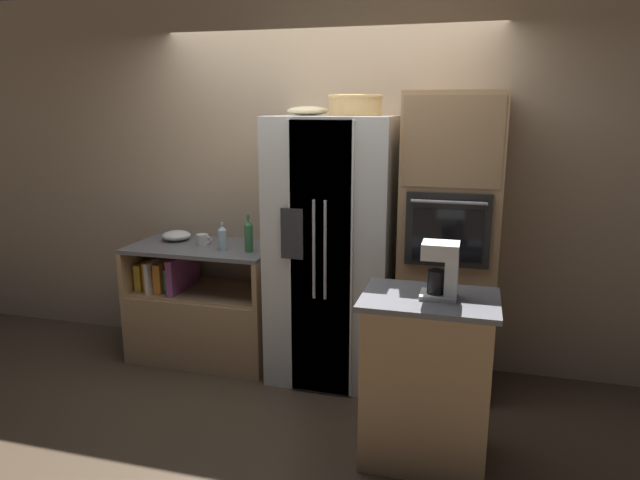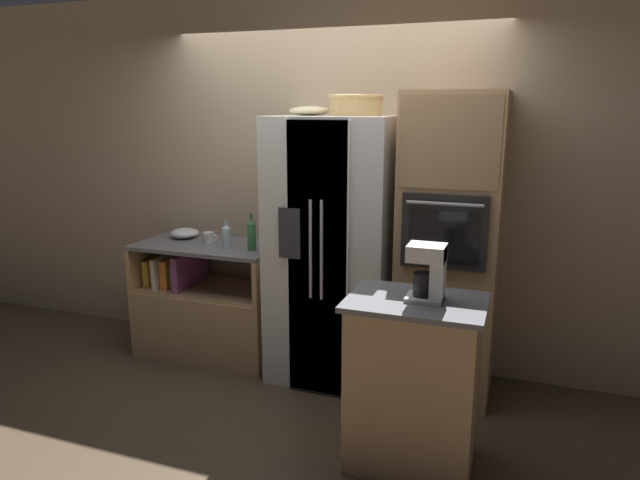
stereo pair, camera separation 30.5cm
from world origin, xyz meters
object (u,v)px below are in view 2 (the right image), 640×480
(fruit_bowl, at_px, (310,111))
(bottle_tall, at_px, (252,234))
(refrigerator, at_px, (334,251))
(bottle_short, at_px, (226,236))
(coffee_maker, at_px, (430,271))
(wall_oven, at_px, (449,248))
(wicker_basket, at_px, (356,104))
(mixing_bowl, at_px, (185,233))
(mug, at_px, (209,238))

(fruit_bowl, distance_m, bottle_tall, 0.99)
(refrigerator, bearing_deg, fruit_bowl, 164.05)
(bottle_short, distance_m, coffee_maker, 1.86)
(wall_oven, relative_size, coffee_maker, 6.80)
(fruit_bowl, xyz_separation_m, bottle_short, (-0.63, -0.11, -0.92))
(wicker_basket, distance_m, bottle_tall, 1.21)
(wicker_basket, relative_size, coffee_maker, 1.23)
(bottle_tall, distance_m, bottle_short, 0.21)
(refrigerator, distance_m, mixing_bowl, 1.33)
(bottle_short, bearing_deg, wicker_basket, 4.18)
(refrigerator, xyz_separation_m, wicker_basket, (0.14, 0.02, 1.02))
(wall_oven, height_order, mug, wall_oven)
(refrigerator, height_order, mug, refrigerator)
(fruit_bowl, height_order, mug, fruit_bowl)
(refrigerator, height_order, coffee_maker, refrigerator)
(bottle_tall, bearing_deg, refrigerator, 4.25)
(mixing_bowl, bearing_deg, wall_oven, -2.52)
(bottle_tall, bearing_deg, wicker_basket, 4.98)
(refrigerator, height_order, wicker_basket, wicker_basket)
(wall_oven, xyz_separation_m, bottle_tall, (-1.43, -0.09, 0.00))
(mixing_bowl, distance_m, coffee_maker, 2.38)
(wicker_basket, relative_size, fruit_bowl, 1.29)
(mug, bearing_deg, wicker_basket, -1.54)
(wicker_basket, xyz_separation_m, bottle_tall, (-0.77, -0.07, -0.93))
(bottle_tall, bearing_deg, wall_oven, 3.47)
(refrigerator, distance_m, wall_oven, 0.81)
(mug, xyz_separation_m, mixing_bowl, (-0.27, 0.08, -0.00))
(bottle_tall, relative_size, coffee_maker, 0.92)
(mixing_bowl, bearing_deg, coffee_maker, -25.51)
(bottle_short, bearing_deg, bottle_tall, 1.21)
(fruit_bowl, height_order, bottle_tall, fruit_bowl)
(wicker_basket, bearing_deg, mug, 178.46)
(fruit_bowl, xyz_separation_m, mixing_bowl, (-1.12, 0.08, -0.97))
(bottle_tall, height_order, coffee_maker, coffee_maker)
(coffee_maker, bearing_deg, fruit_bowl, 137.21)
(wicker_basket, distance_m, bottle_short, 1.37)
(wall_oven, distance_m, bottle_tall, 1.43)
(wall_oven, bearing_deg, refrigerator, -177.13)
(wicker_basket, bearing_deg, coffee_maker, -53.33)
(bottle_short, relative_size, coffee_maker, 0.69)
(fruit_bowl, bearing_deg, mixing_bowl, 176.12)
(wall_oven, height_order, coffee_maker, wall_oven)
(wicker_basket, bearing_deg, bottle_short, -175.82)
(refrigerator, relative_size, mixing_bowl, 8.28)
(wall_oven, xyz_separation_m, fruit_bowl, (-1.00, 0.02, 0.89))
(refrigerator, relative_size, bottle_tall, 6.79)
(refrigerator, distance_m, bottle_short, 0.84)
(mug, bearing_deg, wall_oven, -0.38)
(bottle_tall, xyz_separation_m, mixing_bowl, (-0.69, 0.18, -0.08))
(bottle_short, bearing_deg, mug, 154.20)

